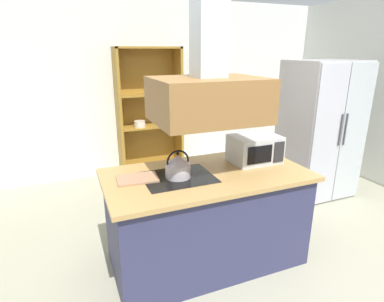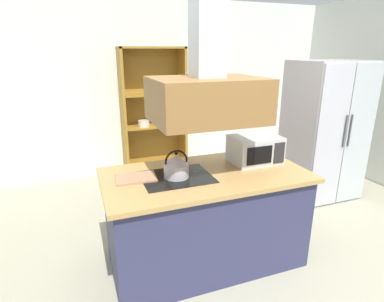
% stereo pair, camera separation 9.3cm
% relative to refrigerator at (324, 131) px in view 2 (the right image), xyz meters
% --- Properties ---
extents(ground_plane, '(7.80, 7.80, 0.00)m').
position_rel_refrigerator_xyz_m(ground_plane, '(-1.82, -1.19, -0.91)').
color(ground_plane, '#9C9882').
extents(wall_back, '(6.00, 0.12, 2.70)m').
position_rel_refrigerator_xyz_m(wall_back, '(-1.82, 1.81, 0.44)').
color(wall_back, silver).
rests_on(wall_back, ground).
extents(kitchen_island, '(1.81, 0.95, 0.90)m').
position_rel_refrigerator_xyz_m(kitchen_island, '(-2.06, -0.82, -0.46)').
color(kitchen_island, '#2E2F51').
rests_on(kitchen_island, ground).
extents(range_hood, '(0.90, 0.70, 1.33)m').
position_rel_refrigerator_xyz_m(range_hood, '(-2.06, -0.82, 0.77)').
color(range_hood, brown).
extents(refrigerator, '(0.90, 0.78, 1.82)m').
position_rel_refrigerator_xyz_m(refrigerator, '(0.00, 0.00, 0.00)').
color(refrigerator, '#BCB7BE').
rests_on(refrigerator, ground).
extents(dish_cabinet, '(0.99, 0.40, 1.99)m').
position_rel_refrigerator_xyz_m(dish_cabinet, '(-1.95, 1.60, -0.02)').
color(dish_cabinet, olive).
rests_on(dish_cabinet, ground).
extents(kettle, '(0.22, 0.22, 0.24)m').
position_rel_refrigerator_xyz_m(kettle, '(-2.33, -0.82, 0.09)').
color(kettle, '#B9B1B9').
rests_on(kettle, kitchen_island).
extents(cutting_board, '(0.36, 0.26, 0.02)m').
position_rel_refrigerator_xyz_m(cutting_board, '(-2.67, -0.74, -0.00)').
color(cutting_board, '#A97B5A').
rests_on(cutting_board, kitchen_island).
extents(microwave, '(0.46, 0.35, 0.26)m').
position_rel_refrigerator_xyz_m(microwave, '(-1.51, -0.72, 0.12)').
color(microwave, '#B7BABF').
rests_on(microwave, kitchen_island).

